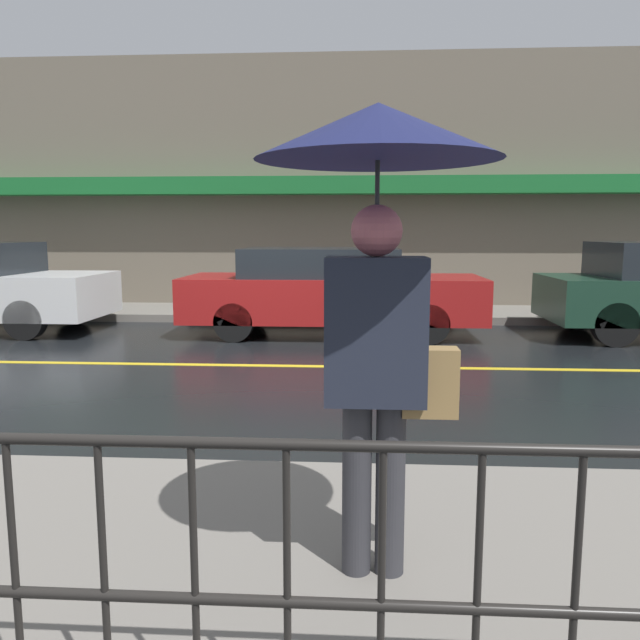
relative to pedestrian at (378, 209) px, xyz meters
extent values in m
plane|color=black|center=(-1.57, 4.95, -1.77)|extent=(80.00, 80.00, 0.00)
cube|color=slate|center=(-1.57, 0.09, -1.70)|extent=(28.00, 2.49, 0.14)
cube|color=slate|center=(-1.57, 9.55, -1.70)|extent=(28.00, 1.95, 0.14)
cube|color=gold|center=(-1.57, 4.95, -1.76)|extent=(25.20, 0.12, 0.01)
cube|color=#706656|center=(-1.57, 10.68, 0.87)|extent=(28.00, 0.30, 5.27)
cube|color=#196B2D|center=(-1.57, 10.26, 0.83)|extent=(16.80, 0.55, 0.35)
cylinder|color=black|center=(-1.15, -0.91, -1.17)|extent=(0.02, 0.02, 0.91)
cylinder|color=black|center=(-0.86, -0.91, -1.17)|extent=(0.02, 0.02, 0.91)
cylinder|color=black|center=(-0.57, -0.91, -1.17)|extent=(0.02, 0.02, 0.91)
cylinder|color=black|center=(-0.29, -0.91, -1.17)|extent=(0.02, 0.02, 0.91)
cylinder|color=black|center=(0.00, -0.91, -1.17)|extent=(0.02, 0.02, 0.91)
cylinder|color=black|center=(0.28, -0.91, -1.17)|extent=(0.02, 0.02, 0.91)
cylinder|color=black|center=(0.57, -0.91, -1.17)|extent=(0.02, 0.02, 0.91)
cylinder|color=#333338|center=(-0.08, 0.00, -1.23)|extent=(0.13, 0.13, 0.80)
cylinder|color=#333338|center=(0.07, 0.00, -1.23)|extent=(0.13, 0.13, 0.80)
cube|color=#232838|center=(-0.01, 0.00, -0.51)|extent=(0.43, 0.26, 0.63)
sphere|color=#C86870|center=(-0.01, 0.00, -0.09)|extent=(0.22, 0.22, 0.22)
cylinder|color=#262628|center=(-0.01, 0.00, -0.16)|extent=(0.02, 0.02, 0.71)
cone|color=#191E4C|center=(-0.01, 0.00, 0.31)|extent=(1.03, 1.03, 0.23)
cube|color=#9E7A47|center=(0.23, 0.00, -0.74)|extent=(0.24, 0.12, 0.30)
cylinder|color=black|center=(-5.25, 8.21, -1.45)|extent=(0.63, 0.22, 0.63)
cylinder|color=black|center=(-5.25, 6.61, -1.45)|extent=(0.63, 0.22, 0.63)
cube|color=maroon|center=(-0.50, 7.41, -1.16)|extent=(4.77, 1.72, 0.70)
cube|color=#1E2328|center=(-0.70, 7.41, -0.59)|extent=(2.48, 1.59, 0.45)
cylinder|color=black|center=(0.98, 8.16, -1.47)|extent=(0.60, 0.22, 0.60)
cylinder|color=black|center=(0.98, 6.66, -1.47)|extent=(0.60, 0.22, 0.60)
cylinder|color=black|center=(-1.98, 8.16, -1.47)|extent=(0.60, 0.22, 0.60)
cylinder|color=black|center=(-1.98, 6.66, -1.47)|extent=(0.60, 0.22, 0.60)
cylinder|color=black|center=(3.67, 8.21, -1.44)|extent=(0.65, 0.22, 0.65)
cylinder|color=black|center=(3.67, 6.61, -1.44)|extent=(0.65, 0.22, 0.65)
camera|label=1|loc=(-0.08, -2.66, -0.09)|focal=35.00mm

